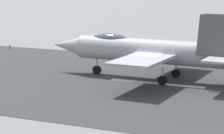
% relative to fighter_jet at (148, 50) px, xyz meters
% --- Properties ---
extents(ground_plane, '(400.00, 400.00, 0.00)m').
position_rel_fighter_jet_xyz_m(ground_plane, '(-0.38, 1.42, -2.47)').
color(ground_plane, slate).
extents(runway_strip, '(240.00, 26.00, 0.02)m').
position_rel_fighter_jet_xyz_m(runway_strip, '(-0.40, 1.42, -2.46)').
color(runway_strip, '#323435').
rests_on(runway_strip, ground).
extents(fighter_jet, '(17.64, 14.03, 5.67)m').
position_rel_fighter_jet_xyz_m(fighter_jet, '(0.00, 0.00, 0.00)').
color(fighter_jet, '#9F9EA9').
rests_on(fighter_jet, ground).
extents(marker_cone_mid, '(0.44, 0.44, 0.55)m').
position_rel_fighter_jet_xyz_m(marker_cone_mid, '(3.96, -10.11, -2.19)').
color(marker_cone_mid, orange).
rests_on(marker_cone_mid, ground).
extents(marker_cone_far, '(0.44, 0.44, 0.55)m').
position_rel_fighter_jet_xyz_m(marker_cone_far, '(21.40, -10.11, -2.19)').
color(marker_cone_far, orange).
rests_on(marker_cone_far, ground).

